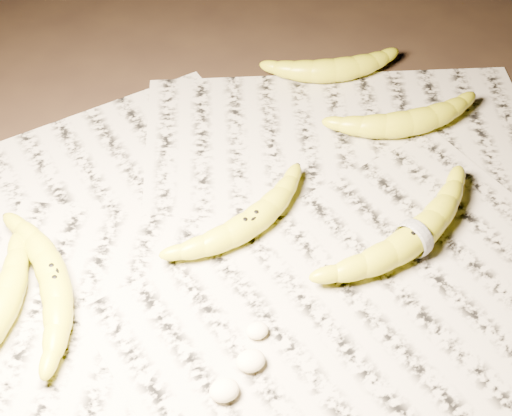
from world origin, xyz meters
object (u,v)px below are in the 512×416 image
object	(u,v)px
banana_center	(250,221)
banana_taped	(415,236)
banana_left_a	(53,279)
banana_upper_a	(409,121)
banana_upper_b	(334,68)

from	to	relation	value
banana_center	banana_taped	world-z (taller)	banana_taped
banana_left_a	banana_upper_a	distance (m)	0.52
banana_upper_a	banana_left_a	bearing A→B (deg)	-163.28
banana_taped	banana_center	bearing A→B (deg)	131.89
banana_upper_a	banana_center	bearing A→B (deg)	-154.86
banana_left_a	banana_upper_a	world-z (taller)	banana_upper_a
banana_left_a	banana_center	size ratio (longest dim) A/B	1.08
banana_center	banana_upper_a	size ratio (longest dim) A/B	0.99
banana_taped	banana_upper_a	xyz separation A→B (m)	(0.09, 0.19, -0.00)
banana_taped	banana_upper_b	xyz separation A→B (m)	(0.04, 0.33, -0.00)
banana_center	banana_upper_b	distance (m)	0.33
banana_upper_a	banana_upper_b	distance (m)	0.15
banana_left_a	banana_upper_b	distance (m)	0.52
banana_taped	banana_upper_a	size ratio (longest dim) A/B	1.21
banana_left_a	banana_center	xyz separation A→B (m)	(0.24, 0.01, -0.00)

